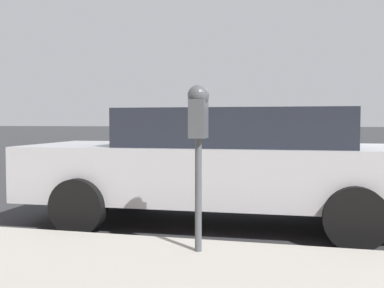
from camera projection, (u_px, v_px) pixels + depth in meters
ground_plane at (301, 212)px, 6.30m from camera, size 220.00×220.00×0.00m
parking_meter at (198, 125)px, 3.92m from camera, size 0.21×0.19×1.47m
car_silver at (224, 162)px, 5.57m from camera, size 2.07×4.82×1.43m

